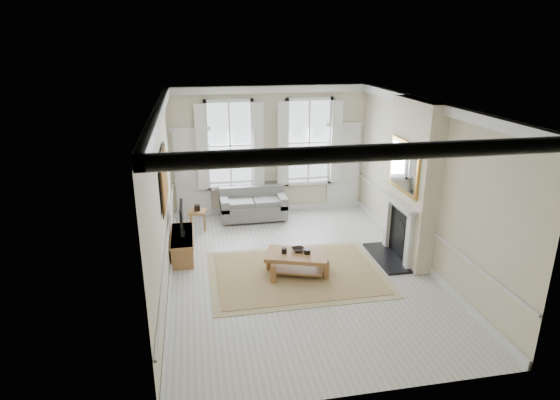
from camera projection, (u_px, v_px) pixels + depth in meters
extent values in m
plane|color=#B7B5AD|center=(299.00, 271.00, 9.60)|extent=(7.20, 7.20, 0.00)
plane|color=white|center=(301.00, 103.00, 8.49)|extent=(7.20, 7.20, 0.00)
plane|color=beige|center=(270.00, 151.00, 12.39)|extent=(5.20, 0.00, 5.20)
plane|color=beige|center=(162.00, 200.00, 8.59)|extent=(0.00, 7.20, 7.20)
plane|color=beige|center=(425.00, 185.00, 9.50)|extent=(0.00, 7.20, 7.20)
cube|color=silver|center=(193.00, 175.00, 12.18)|extent=(0.90, 0.08, 2.30)
cube|color=silver|center=(343.00, 167.00, 12.89)|extent=(0.90, 0.08, 2.30)
cube|color=#B2801E|center=(164.00, 177.00, 8.76)|extent=(0.05, 1.66, 1.06)
cube|color=beige|center=(412.00, 182.00, 9.65)|extent=(0.35, 1.70, 3.38)
cube|color=black|center=(387.00, 257.00, 10.13)|extent=(0.55, 1.50, 0.05)
cube|color=silver|center=(409.00, 244.00, 9.47)|extent=(0.10, 0.18, 1.15)
cube|color=silver|center=(387.00, 224.00, 10.49)|extent=(0.10, 0.18, 1.15)
cube|color=silver|center=(398.00, 202.00, 9.74)|extent=(0.20, 1.45, 0.06)
cube|color=black|center=(399.00, 234.00, 10.00)|extent=(0.02, 0.92, 1.00)
cube|color=#BA8533|center=(404.00, 167.00, 9.50)|extent=(0.06, 1.26, 1.06)
cube|color=slate|center=(253.00, 210.00, 12.26)|extent=(1.70, 0.83, 0.39)
cube|color=slate|center=(252.00, 194.00, 12.43)|extent=(1.70, 0.20, 0.44)
cube|color=slate|center=(224.00, 204.00, 12.05)|extent=(0.20, 0.83, 0.30)
cube|color=slate|center=(282.00, 200.00, 12.31)|extent=(0.20, 0.83, 0.30)
cylinder|color=brown|center=(227.00, 224.00, 11.93)|extent=(0.06, 0.06, 0.08)
cylinder|color=brown|center=(279.00, 212.00, 12.73)|extent=(0.06, 0.06, 0.08)
cube|color=brown|center=(197.00, 212.00, 11.55)|extent=(0.48, 0.48, 0.06)
cube|color=brown|center=(192.00, 224.00, 11.47)|extent=(0.05, 0.05, 0.44)
cube|color=brown|center=(204.00, 223.00, 11.52)|extent=(0.05, 0.05, 0.44)
cube|color=brown|center=(192.00, 219.00, 11.75)|extent=(0.05, 0.05, 0.44)
cube|color=brown|center=(204.00, 218.00, 11.80)|extent=(0.05, 0.05, 0.44)
cube|color=#A38B54|center=(297.00, 273.00, 9.47)|extent=(3.50, 2.60, 0.02)
cube|color=brown|center=(297.00, 255.00, 9.33)|extent=(1.39, 1.07, 0.08)
cube|color=brown|center=(274.00, 274.00, 9.08)|extent=(0.10, 0.10, 0.38)
cube|color=brown|center=(325.00, 269.00, 9.26)|extent=(0.10, 0.10, 0.38)
cube|color=brown|center=(270.00, 262.00, 9.56)|extent=(0.10, 0.10, 0.38)
cube|color=brown|center=(318.00, 258.00, 9.74)|extent=(0.10, 0.10, 0.38)
cylinder|color=black|center=(284.00, 251.00, 9.31)|extent=(0.11, 0.11, 0.11)
cylinder|color=black|center=(307.00, 251.00, 9.29)|extent=(0.13, 0.13, 0.10)
imported|color=black|center=(298.00, 250.00, 9.41)|extent=(0.28, 0.28, 0.06)
cube|color=brown|center=(183.00, 245.00, 10.20)|extent=(0.45, 1.40, 0.50)
cube|color=black|center=(183.00, 234.00, 10.11)|extent=(0.08, 0.30, 0.03)
cube|color=black|center=(182.00, 217.00, 9.99)|extent=(0.05, 0.90, 0.55)
cube|color=black|center=(183.00, 217.00, 9.99)|extent=(0.01, 0.83, 0.49)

